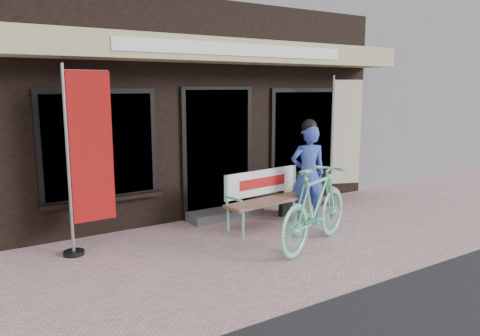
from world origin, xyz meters
TOP-DOWN VIEW (x-y plane):
  - ground at (0.00, 0.00)m, footprint 70.00×70.00m
  - storefront at (0.00, 4.96)m, footprint 7.00×6.77m
  - neighbor_right_near at (8.50, 5.50)m, footprint 10.00×7.00m
  - bench at (0.38, 1.08)m, footprint 1.65×0.60m
  - person at (1.04, 0.84)m, footprint 0.68×0.57m
  - bicycle at (0.30, -0.16)m, footprint 1.95×1.20m
  - nobori_red at (-2.35, 1.33)m, footprint 0.73×0.28m
  - nobori_cream at (2.35, 1.35)m, footprint 0.70×0.39m
  - menu_stand at (1.03, 1.36)m, footprint 0.42×0.22m

SIDE VIEW (x-z plane):
  - ground at x=0.00m, z-range 0.00..0.00m
  - menu_stand at x=1.03m, z-range 0.01..0.85m
  - bench at x=0.38m, z-range 0.08..0.95m
  - bicycle at x=0.30m, z-range 0.00..1.14m
  - person at x=1.04m, z-range -0.01..1.68m
  - nobori_cream at x=2.35m, z-range 0.04..2.44m
  - nobori_red at x=-2.35m, z-range 0.04..2.53m
  - neighbor_right_near at x=8.50m, z-range 0.00..5.60m
  - storefront at x=0.00m, z-range -0.01..5.99m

